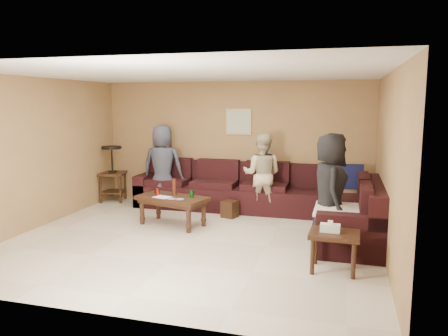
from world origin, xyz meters
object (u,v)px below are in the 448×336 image
object	(u,v)px
sectional_sofa	(264,201)
end_table_left	(113,173)
person_left	(163,166)
coffee_table	(172,201)
person_right	(330,189)
side_table_right	(334,238)
waste_bin	(230,209)
person_middle	(262,174)

from	to	relation	value
sectional_sofa	end_table_left	world-z (taller)	end_table_left
person_left	sectional_sofa	bearing A→B (deg)	164.15
coffee_table	person_right	bearing A→B (deg)	-6.15
side_table_right	waste_bin	world-z (taller)	side_table_right
coffee_table	waste_bin	bearing A→B (deg)	43.48
person_right	person_left	bearing A→B (deg)	56.50
coffee_table	side_table_right	world-z (taller)	coffee_table
end_table_left	person_right	distance (m)	4.84
end_table_left	person_middle	xyz separation A→B (m)	(3.26, -0.25, 0.15)
end_table_left	person_right	bearing A→B (deg)	-20.18
sectional_sofa	person_right	distance (m)	1.71
end_table_left	side_table_right	world-z (taller)	end_table_left
side_table_right	waste_bin	size ratio (longest dim) A/B	2.11
person_left	coffee_table	bearing A→B (deg)	112.92
coffee_table	person_left	distance (m)	1.41
person_middle	person_right	xyz separation A→B (m)	(1.28, -1.42, 0.06)
side_table_right	person_right	world-z (taller)	person_right
waste_bin	person_middle	xyz separation A→B (m)	(0.52, 0.37, 0.61)
end_table_left	person_left	bearing A→B (deg)	-9.69
sectional_sofa	side_table_right	size ratio (longest dim) A/B	7.22
sectional_sofa	waste_bin	bearing A→B (deg)	-172.68
person_left	person_right	xyz separation A→B (m)	(3.29, -1.45, -0.00)
sectional_sofa	person_left	bearing A→B (deg)	171.23
person_middle	person_left	bearing A→B (deg)	-0.80
end_table_left	side_table_right	distance (m)	5.40
sectional_sofa	coffee_table	distance (m)	1.66
person_left	person_middle	size ratio (longest dim) A/B	1.08
sectional_sofa	person_left	size ratio (longest dim) A/B	2.81
coffee_table	sectional_sofa	bearing A→B (deg)	30.71
coffee_table	end_table_left	distance (m)	2.38
sectional_sofa	side_table_right	distance (m)	2.57
sectional_sofa	person_left	world-z (taller)	person_left
person_left	person_middle	xyz separation A→B (m)	(2.01, -0.04, -0.06)
person_middle	side_table_right	bearing A→B (deg)	119.08
coffee_table	waste_bin	distance (m)	1.15
sectional_sofa	end_table_left	size ratio (longest dim) A/B	3.96
person_left	person_middle	world-z (taller)	person_left
sectional_sofa	coffee_table	world-z (taller)	sectional_sofa
waste_bin	person_middle	world-z (taller)	person_middle
coffee_table	person_left	bearing A→B (deg)	120.00
end_table_left	side_table_right	bearing A→B (deg)	-30.81
waste_bin	coffee_table	bearing A→B (deg)	-136.52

